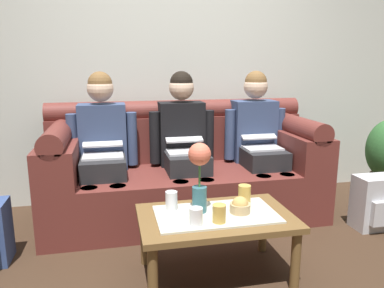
# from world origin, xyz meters

# --- Properties ---
(back_wall_patterned) EXTENTS (6.00, 0.12, 2.90)m
(back_wall_patterned) POSITION_xyz_m (0.00, 1.70, 1.45)
(back_wall_patterned) COLOR silver
(back_wall_patterned) RESTS_ON ground_plane
(couch) EXTENTS (2.25, 0.88, 0.96)m
(couch) POSITION_xyz_m (-0.00, 1.17, 0.37)
(couch) COLOR maroon
(couch) RESTS_ON ground_plane
(person_left) EXTENTS (0.56, 0.67, 1.22)m
(person_left) POSITION_xyz_m (-0.66, 1.17, 0.66)
(person_left) COLOR #232326
(person_left) RESTS_ON ground_plane
(person_middle) EXTENTS (0.56, 0.67, 1.22)m
(person_middle) POSITION_xyz_m (0.00, 1.17, 0.66)
(person_middle) COLOR #232326
(person_middle) RESTS_ON ground_plane
(person_right) EXTENTS (0.56, 0.67, 1.22)m
(person_right) POSITION_xyz_m (0.66, 1.17, 0.66)
(person_right) COLOR #232326
(person_right) RESTS_ON ground_plane
(coffee_table) EXTENTS (0.92, 0.57, 0.41)m
(coffee_table) POSITION_xyz_m (0.00, 0.17, 0.35)
(coffee_table) COLOR brown
(coffee_table) RESTS_ON ground_plane
(flower_vase) EXTENTS (0.13, 0.13, 0.42)m
(flower_vase) POSITION_xyz_m (-0.09, 0.22, 0.67)
(flower_vase) COLOR #336672
(flower_vase) RESTS_ON coffee_table
(snack_bowl) EXTENTS (0.12, 0.12, 0.10)m
(snack_bowl) POSITION_xyz_m (0.14, 0.15, 0.45)
(snack_bowl) COLOR tan
(snack_bowl) RESTS_ON coffee_table
(cup_near_left) EXTENTS (0.07, 0.07, 0.11)m
(cup_near_left) POSITION_xyz_m (-0.25, 0.29, 0.47)
(cup_near_left) COLOR silver
(cup_near_left) RESTS_ON coffee_table
(cup_near_right) EXTENTS (0.08, 0.08, 0.10)m
(cup_near_right) POSITION_xyz_m (-0.02, 0.05, 0.46)
(cup_near_right) COLOR gold
(cup_near_right) RESTS_ON coffee_table
(cup_far_center) EXTENTS (0.08, 0.08, 0.12)m
(cup_far_center) POSITION_xyz_m (0.22, 0.28, 0.47)
(cup_far_center) COLOR gold
(cup_far_center) RESTS_ON coffee_table
(cup_far_left) EXTENTS (0.07, 0.07, 0.10)m
(cup_far_left) POSITION_xyz_m (-0.15, 0.05, 0.46)
(cup_far_left) COLOR silver
(cup_far_left) RESTS_ON coffee_table
(backpack_right) EXTENTS (0.32, 0.25, 0.43)m
(backpack_right) POSITION_xyz_m (1.41, 0.55, 0.21)
(backpack_right) COLOR #B7B7BC
(backpack_right) RESTS_ON ground_plane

